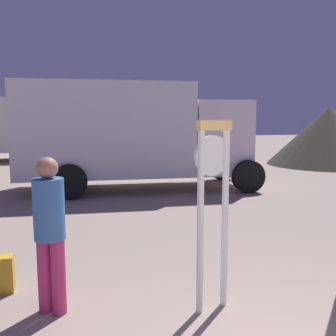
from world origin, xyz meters
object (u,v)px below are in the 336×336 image
at_px(standing_clock, 213,195).
at_px(backpack, 0,275).
at_px(box_truck_near, 131,132).
at_px(dome_tent, 328,136).
at_px(person_near_clock, 50,228).
at_px(box_truck_far, 8,127).

xyz_separation_m(standing_clock, backpack, (-2.25, 1.01, -1.02)).
bearing_deg(standing_clock, backpack, 155.81).
distance_m(box_truck_near, dome_tent, 9.96).
height_order(person_near_clock, box_truck_far, box_truck_far).
relative_size(standing_clock, box_truck_far, 0.29).
relative_size(person_near_clock, dome_tent, 0.32).
distance_m(person_near_clock, box_truck_near, 7.06).
distance_m(person_near_clock, dome_tent, 15.25).
relative_size(standing_clock, dome_tent, 0.39).
relative_size(person_near_clock, backpack, 3.82).
height_order(person_near_clock, dome_tent, dome_tent).
xyz_separation_m(standing_clock, person_near_clock, (-1.64, 0.36, -0.32)).
bearing_deg(dome_tent, standing_clock, -132.55).
xyz_separation_m(backpack, dome_tent, (11.93, 9.54, 1.06)).
distance_m(standing_clock, backpack, 2.67).
height_order(standing_clock, dome_tent, dome_tent).
xyz_separation_m(standing_clock, dome_tent, (9.69, 10.55, 0.04)).
bearing_deg(standing_clock, box_truck_far, 104.20).
bearing_deg(person_near_clock, box_truck_near, 73.52).
distance_m(box_truck_near, box_truck_far, 10.21).
bearing_deg(box_truck_far, standing_clock, -75.80).
bearing_deg(box_truck_far, box_truck_near, -64.04).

